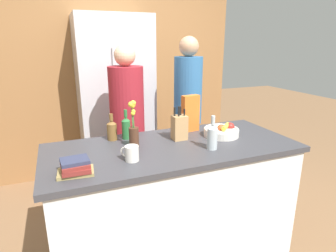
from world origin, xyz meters
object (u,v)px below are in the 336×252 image
Objects in this scene: fruit_bowl at (222,131)px; person_at_sink at (128,123)px; bottle_wine at (126,127)px; coffee_mug at (131,153)px; knife_block at (179,127)px; bottle_oil at (112,130)px; person_in_blue at (188,108)px; refrigerator at (116,102)px; bottle_vinegar at (212,136)px; flower_vase at (134,129)px; cereal_box at (190,113)px; book_stack at (76,167)px.

person_at_sink reaches higher than fruit_bowl.
coffee_mug is at bearing -99.59° from bottle_wine.
knife_block reaches higher than bottle_oil.
coffee_mug is 1.31m from person_in_blue.
bottle_wine is 0.14× the size of person_at_sink.
coffee_mug is at bearing -149.96° from knife_block.
person_at_sink is (-0.04, -0.73, -0.05)m from refrigerator.
bottle_vinegar reaches higher than bottle_oil.
flower_vase is at bearing 178.63° from fruit_bowl.
bottle_wine is (-0.55, 0.01, -0.06)m from cereal_box.
flower_vase is 1.62× the size of book_stack.
bottle_oil is at bearing 143.72° from bottle_vinegar.
refrigerator is 8.01× the size of bottle_vinegar.
person_in_blue reaches higher than fruit_bowl.
refrigerator is 7.27× the size of knife_block.
knife_block is 0.87× the size of cereal_box.
bottle_wine is at bearing 138.97° from bottle_vinegar.
fruit_bowl is 1.35× the size of bottle_oil.
refrigerator is at bearing 77.06° from bottle_oil.
knife_block is 0.16× the size of person_in_blue.
book_stack is at bearing -168.87° from coffee_mug.
bottle_oil is 0.89× the size of bottle_wine.
book_stack is at bearing -109.02° from refrigerator.
flower_vase is 0.21m from bottle_wine.
refrigerator is 1.62m from coffee_mug.
person_in_blue is (0.29, 0.99, -0.04)m from bottle_vinegar.
refrigerator is 9.19× the size of book_stack.
person_in_blue reaches higher than flower_vase.
person_at_sink is (-0.39, 0.88, -0.10)m from bottle_vinegar.
bottle_vinegar is at bearing -41.03° from bottle_wine.
knife_block is (0.22, -1.34, 0.05)m from refrigerator.
fruit_bowl is 0.82× the size of flower_vase.
knife_block is 0.67m from person_at_sink.
flower_vase is 0.67m from person_at_sink.
refrigerator is 1.36m from knife_block.
fruit_bowl is 0.92× the size of cereal_box.
coffee_mug is 0.89m from person_at_sink.
refrigerator is at bearing 82.33° from bottle_wine.
person_at_sink is at bearing 112.89° from knife_block.
cereal_box reaches higher than knife_block.
fruit_bowl is at bearing -49.57° from cereal_box.
bottle_vinegar is 0.97m from person_at_sink.
flower_vase is 1.47× the size of bottle_wine.
coffee_mug reaches higher than book_stack.
coffee_mug is at bearing -122.02° from person_in_blue.
cereal_box is at bearing 26.94° from book_stack.
refrigerator reaches higher than person_in_blue.
flower_vase reaches higher than coffee_mug.
person_at_sink is at bearing -93.07° from refrigerator.
person_in_blue is (0.07, 0.77, 0.02)m from fruit_bowl.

